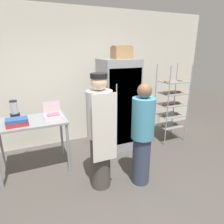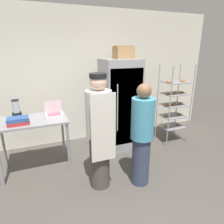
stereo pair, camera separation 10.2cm
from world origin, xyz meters
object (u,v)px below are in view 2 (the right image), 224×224
Objects in this scene: baking_rack at (174,104)px; person_baker at (99,132)px; refrigerator at (120,105)px; donut_box at (54,114)px; blender_pitcher at (16,110)px; cardboard_storage_box at (123,52)px; person_customer at (142,136)px; binder_stack at (18,121)px.

person_baker reaches higher than baking_rack.
baking_rack is 2.26m from person_baker.
refrigerator is 1.07× the size of baking_rack.
blender_pitcher is at bearing 161.46° from donut_box.
cardboard_storage_box is 1.83m from person_baker.
cardboard_storage_box is 0.21× the size of person_baker.
person_baker is at bearing -127.81° from cardboard_storage_box.
cardboard_storage_box reaches higher than person_customer.
cardboard_storage_box is 1.80m from person_customer.
donut_box is at bearing 122.66° from person_baker.
donut_box is 0.18× the size of person_customer.
refrigerator is 1.07× the size of person_baker.
baking_rack is at bearing 4.53° from binder_stack.
donut_box is 0.99m from person_baker.
person_baker is 0.64m from person_customer.
blender_pitcher is 0.96× the size of binder_stack.
donut_box reaches higher than binder_stack.
person_customer reaches higher than blender_pitcher.
binder_stack is 0.19× the size of person_baker.
refrigerator is at bearing 53.63° from person_baker.
donut_box is 0.91× the size of blender_pitcher.
blender_pitcher is 0.20× the size of person_customer.
cardboard_storage_box reaches higher than donut_box.
blender_pitcher is at bearing 145.40° from person_customer.
person_customer is (1.15, -1.00, -0.16)m from donut_box.
person_customer is at bearing -15.25° from person_baker.
person_customer is at bearing -41.06° from donut_box.
refrigerator is 5.85× the size of blender_pitcher.
person_baker is 1.09× the size of person_customer.
baking_rack is 5.24× the size of binder_stack.
blender_pitcher is (-3.17, 0.09, 0.20)m from baking_rack.
person_customer is (-0.21, -1.28, -0.11)m from refrigerator.
refrigerator reaches higher than binder_stack.
blender_pitcher is at bearing -175.96° from cardboard_storage_box.
baking_rack reaches higher than binder_stack.
refrigerator is at bearing -148.11° from cardboard_storage_box.
person_baker is at bearing 164.75° from person_customer.
donut_box is 0.17× the size of person_baker.
refrigerator is at bearing 11.94° from donut_box.
cardboard_storage_box reaches higher than person_baker.
baking_rack reaches higher than blender_pitcher.
blender_pitcher is 0.18× the size of person_baker.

